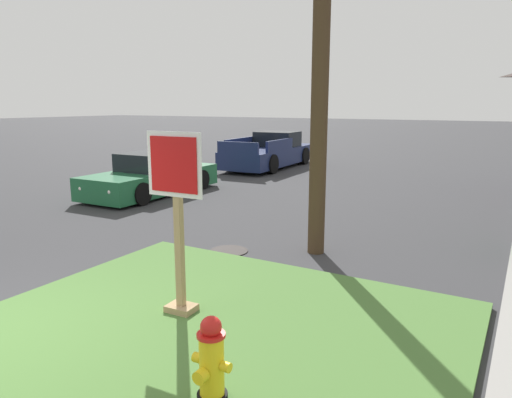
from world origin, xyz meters
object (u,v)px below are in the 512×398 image
(pickup_truck_navy, at_px, (270,153))
(stop_sign, at_px, (178,225))
(parked_sedan_green, at_px, (153,176))
(fire_hydrant, at_px, (211,363))
(manhole_cover, at_px, (229,251))

(pickup_truck_navy, bearing_deg, stop_sign, -66.02)
(parked_sedan_green, bearing_deg, fire_hydrant, -45.08)
(parked_sedan_green, bearing_deg, manhole_cover, -35.22)
(parked_sedan_green, relative_size, pickup_truck_navy, 0.80)
(manhole_cover, height_order, parked_sedan_green, parked_sedan_green)
(fire_hydrant, bearing_deg, parked_sedan_green, 134.92)
(stop_sign, xyz_separation_m, pickup_truck_navy, (-5.96, 13.40, -0.60))
(fire_hydrant, height_order, parked_sedan_green, parked_sedan_green)
(stop_sign, bearing_deg, parked_sedan_green, 134.42)
(fire_hydrant, bearing_deg, stop_sign, 137.18)
(manhole_cover, bearing_deg, parked_sedan_green, 144.78)
(fire_hydrant, bearing_deg, pickup_truck_navy, 116.64)
(manhole_cover, distance_m, pickup_truck_navy, 11.89)
(fire_hydrant, relative_size, manhole_cover, 1.15)
(manhole_cover, bearing_deg, pickup_truck_navy, 114.75)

